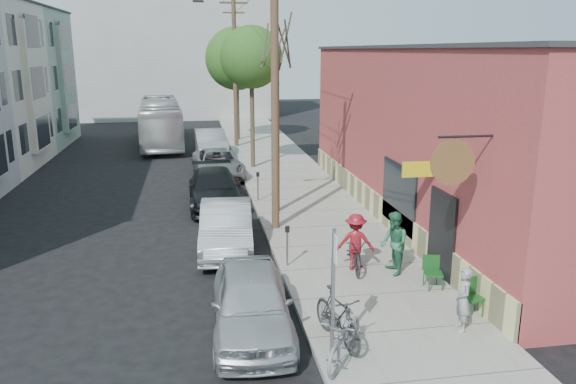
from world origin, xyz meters
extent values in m
plane|color=black|center=(0.00, 0.00, 0.00)|extent=(120.00, 120.00, 0.00)
cube|color=gray|center=(4.25, 11.00, 0.07)|extent=(4.50, 58.00, 0.15)
cube|color=#993939|center=(9.00, 5.00, 3.25)|extent=(5.00, 20.00, 6.50)
cube|color=#2B2B2D|center=(9.00, 5.00, 6.55)|extent=(5.20, 20.20, 0.12)
cube|color=beige|center=(6.48, 5.00, 0.55)|extent=(0.10, 20.00, 1.10)
cube|color=black|center=(6.47, -1.00, 1.30)|extent=(0.10, 1.60, 2.60)
cube|color=black|center=(6.47, 2.50, 1.60)|extent=(0.08, 3.00, 2.20)
cylinder|color=brown|center=(5.55, -3.20, 3.90)|extent=(1.10, 0.06, 1.10)
cube|color=gold|center=(6.00, -0.20, 3.10)|extent=(1.00, 0.08, 0.45)
cube|color=beige|center=(-9.25, 18.00, 4.50)|extent=(1.10, 3.20, 7.00)
cube|color=gray|center=(-12.00, 26.00, 4.50)|extent=(6.00, 8.00, 9.00)
cube|color=gray|center=(-9.25, 26.00, 4.50)|extent=(1.10, 3.20, 7.00)
cube|color=#A5A5A0|center=(-2.00, 42.00, 6.00)|extent=(18.00, 8.00, 12.00)
cube|color=slate|center=(2.35, -4.74, 1.55)|extent=(0.07, 0.07, 2.80)
cube|color=silver|center=(2.35, -4.74, 2.55)|extent=(0.02, 0.45, 0.60)
cylinder|color=slate|center=(2.25, 0.39, 0.70)|extent=(0.06, 0.06, 1.10)
cylinder|color=black|center=(2.25, 0.39, 1.30)|extent=(0.14, 0.14, 0.18)
cylinder|color=slate|center=(2.25, 8.02, 0.70)|extent=(0.06, 0.06, 1.10)
cylinder|color=black|center=(2.25, 8.02, 1.30)|extent=(0.14, 0.14, 0.18)
cylinder|color=#503A28|center=(2.45, 4.18, 5.15)|extent=(0.28, 0.28, 10.00)
cylinder|color=#503A28|center=(2.45, 22.41, 5.15)|extent=(0.28, 0.28, 10.00)
cube|color=#503A28|center=(2.45, 22.41, 9.35)|extent=(1.80, 0.12, 0.12)
cube|color=#503A28|center=(2.45, 22.41, 8.75)|extent=(1.40, 0.10, 0.10)
cylinder|color=#44392C|center=(2.80, 6.25, 3.14)|extent=(0.24, 0.24, 5.97)
cylinder|color=#44392C|center=(2.80, 15.27, 2.93)|extent=(0.24, 0.24, 5.57)
sphere|color=#2E5B1F|center=(2.80, 15.27, 6.07)|extent=(3.32, 3.32, 3.32)
cylinder|color=#44392C|center=(2.80, 25.29, 2.83)|extent=(0.24, 0.24, 5.36)
sphere|color=#2E5B1F|center=(2.80, 25.29, 5.85)|extent=(4.39, 4.39, 4.39)
imported|color=gray|center=(5.55, -4.20, 0.91)|extent=(0.44, 0.60, 1.51)
imported|color=#296849|center=(5.16, -0.73, 1.07)|extent=(0.70, 0.90, 1.84)
imported|color=maroon|center=(4.17, -0.21, 1.00)|extent=(1.22, 0.88, 1.69)
imported|color=black|center=(4.17, -0.21, 0.66)|extent=(0.93, 2.02, 1.02)
imported|color=black|center=(2.59, -4.27, 0.75)|extent=(1.05, 2.08, 1.20)
imported|color=slate|center=(2.55, -5.05, 0.68)|extent=(1.67, 2.06, 1.05)
imported|color=#BABEC3|center=(0.80, -3.24, 0.77)|extent=(2.03, 4.59, 1.54)
imported|color=#B3B7BB|center=(0.56, 2.50, 0.78)|extent=(1.96, 4.84, 1.56)
imported|color=black|center=(0.39, 7.98, 0.76)|extent=(2.17, 5.24, 1.51)
imported|color=gray|center=(0.80, 13.64, 0.71)|extent=(2.73, 5.27, 1.42)
imported|color=#93979A|center=(0.61, 19.26, 0.84)|extent=(2.08, 5.22, 1.69)
imported|color=silver|center=(-2.63, 24.57, 1.58)|extent=(3.35, 11.50, 3.16)
camera|label=1|loc=(-0.35, -15.18, 6.44)|focal=35.00mm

